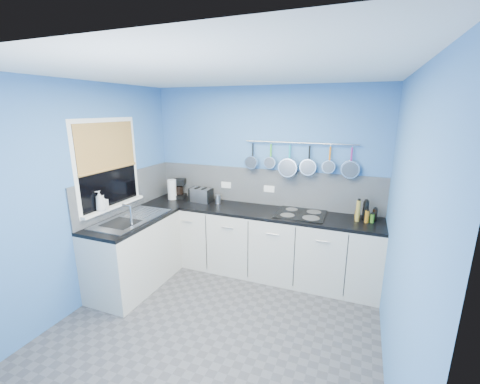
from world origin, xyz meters
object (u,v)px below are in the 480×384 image
Objects in this scene: soap_bottle_a at (100,201)px; hob at (301,214)px; coffee_maker at (180,189)px; soap_bottle_b at (104,202)px; paper_towel at (172,189)px; canister at (218,199)px; toaster at (201,195)px.

hob is (2.13, 1.16, -0.26)m from soap_bottle_a.
coffee_maker reaches higher than hob.
hob is (2.13, 1.10, -0.23)m from soap_bottle_b.
soap_bottle_a is at bearing -100.07° from paper_towel.
paper_towel is 1.93m from hob.
canister is (0.93, 1.16, -0.18)m from soap_bottle_b.
hob is at bearing -0.32° from paper_towel.
toaster is at bearing -22.93° from coffee_maker.
coffee_maker is at bearing 52.04° from paper_towel.
canister is (0.73, 0.05, -0.08)m from paper_towel.
paper_towel is at bearing 79.45° from soap_bottle_b.
paper_towel is 0.48× the size of hob.
coffee_maker is at bearing 76.98° from soap_bottle_b.
canister is at bearing -19.25° from coffee_maker.
soap_bottle_a is at bearing -117.72° from coffee_maker.
toaster is 2.50× the size of canister.
canister is (0.27, 0.01, -0.04)m from toaster.
soap_bottle_b is 1.41× the size of canister.
toaster is (0.46, 0.04, -0.05)m from paper_towel.
hob is (1.19, -0.06, -0.05)m from canister.
coffee_maker reaches higher than toaster.
soap_bottle_a is 1.19m from paper_towel.
soap_bottle_b is 0.57× the size of toaster.
coffee_maker is 0.40m from toaster.
toaster is 0.50× the size of hob.
coffee_maker is (0.28, 1.26, -0.13)m from soap_bottle_a.
paper_towel is 0.12m from coffee_maker.
soap_bottle_b is at bearing -118.27° from coffee_maker.
soap_bottle_a is 0.79× the size of toaster.
paper_towel reaches higher than toaster.
canister is at bearing 5.89° from toaster.
coffee_maker is at bearing 176.77° from toaster.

